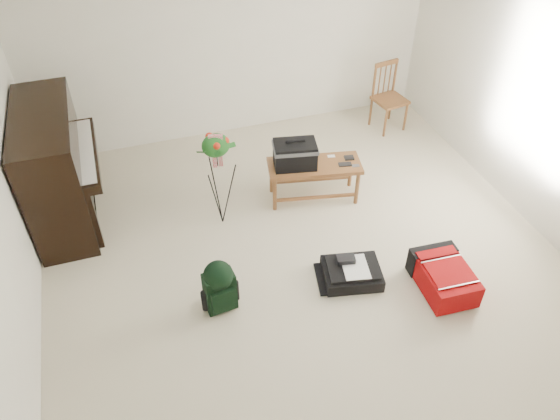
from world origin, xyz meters
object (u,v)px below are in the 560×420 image
object	(u,v)px
bench	(302,159)
dining_chair	(389,98)
red_suitcase	(441,274)
black_duffel	(352,272)
green_backpack	(219,284)
piano	(57,170)
flower_stand	(219,181)

from	to	relation	value
bench	dining_chair	world-z (taller)	dining_chair
bench	dining_chair	bearing A→B (deg)	45.80
dining_chair	red_suitcase	size ratio (longest dim) A/B	1.32
bench	black_duffel	bearing A→B (deg)	-76.37
dining_chair	black_duffel	world-z (taller)	dining_chair
dining_chair	green_backpack	bearing A→B (deg)	-150.19
dining_chair	red_suitcase	bearing A→B (deg)	-116.23
red_suitcase	bench	bearing A→B (deg)	120.07
dining_chair	red_suitcase	world-z (taller)	dining_chair
piano	flower_stand	distance (m)	1.67
piano	green_backpack	distance (m)	2.19
bench	flower_stand	distance (m)	0.93
dining_chair	bench	bearing A→B (deg)	-155.26
red_suitcase	black_duffel	world-z (taller)	red_suitcase
piano	black_duffel	distance (m)	3.16
black_duffel	flower_stand	size ratio (longest dim) A/B	0.54
flower_stand	piano	bearing A→B (deg)	171.83
red_suitcase	piano	bearing A→B (deg)	150.12
bench	red_suitcase	size ratio (longest dim) A/B	1.61
piano	bench	xyz separation A→B (m)	(2.48, -0.54, -0.05)
bench	flower_stand	bearing A→B (deg)	-163.03
black_duffel	green_backpack	distance (m)	1.29
bench	black_duffel	xyz separation A→B (m)	(0.05, -1.28, -0.47)
black_duffel	flower_stand	xyz separation A→B (m)	(-0.98, 1.19, 0.47)
black_duffel	green_backpack	bearing A→B (deg)	-170.50
bench	dining_chair	xyz separation A→B (m)	(1.62, 1.12, -0.12)
dining_chair	green_backpack	world-z (taller)	dining_chair
bench	flower_stand	world-z (taller)	flower_stand
piano	dining_chair	xyz separation A→B (m)	(4.10, 0.58, -0.17)
green_backpack	piano	bearing A→B (deg)	119.49
bench	green_backpack	bearing A→B (deg)	-123.39
flower_stand	black_duffel	bearing A→B (deg)	-36.41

